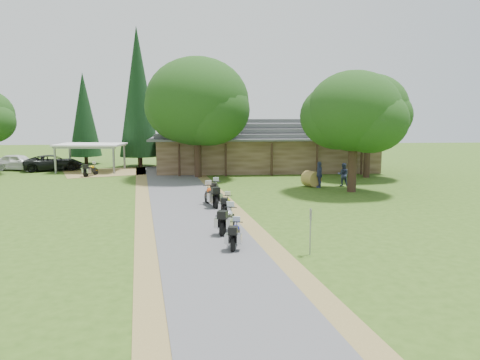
{
  "coord_description": "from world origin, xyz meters",
  "views": [
    {
      "loc": [
        0.24,
        -20.61,
        5.56
      ],
      "look_at": [
        2.24,
        6.19,
        1.6
      ],
      "focal_mm": 35.0,
      "sensor_mm": 36.0,
      "label": 1
    }
  ],
  "objects": [
    {
      "name": "car_dark_suv",
      "position": [
        -14.12,
        24.55,
        1.11
      ],
      "size": [
        4.17,
        6.28,
        2.22
      ],
      "primitive_type": "imported",
      "rotation": [
        0.0,
        0.0,
        1.89
      ],
      "color": "black",
      "rests_on": "ground"
    },
    {
      "name": "person_c",
      "position": [
        8.56,
        12.83,
        1.13
      ],
      "size": [
        0.47,
        0.65,
        2.26
      ],
      "primitive_type": "imported",
      "rotation": [
        0.0,
        0.0,
        4.7
      ],
      "color": "#363C61",
      "rests_on": "ground"
    },
    {
      "name": "driveway",
      "position": [
        -0.5,
        4.0,
        0.0
      ],
      "size": [
        51.95,
        51.95,
        0.0
      ],
      "primitive_type": "plane",
      "rotation": [
        0.0,
        0.0,
        0.14
      ],
      "color": "#49494C",
      "rests_on": "ground"
    },
    {
      "name": "sign_post",
      "position": [
        4.28,
        -3.19,
        0.92
      ],
      "size": [
        0.33,
        0.06,
        1.84
      ],
      "primitive_type": null,
      "color": "gray",
      "rests_on": "ground"
    },
    {
      "name": "motorcycle_row_b",
      "position": [
        1.23,
        0.49,
        0.66
      ],
      "size": [
        1.21,
        2.02,
        1.32
      ],
      "primitive_type": null,
      "rotation": [
        0.0,
        0.0,
        1.24
      ],
      "color": "#B0B3B9",
      "rests_on": "ground"
    },
    {
      "name": "motorcycle_carport_a",
      "position": [
        -9.68,
        20.39,
        0.6
      ],
      "size": [
        1.2,
        1.83,
        1.19
      ],
      "primitive_type": null,
      "rotation": [
        0.0,
        0.0,
        1.17
      ],
      "color": "#C09007",
      "rests_on": "ground"
    },
    {
      "name": "lodge",
      "position": [
        6.0,
        24.0,
        2.45
      ],
      "size": [
        21.4,
        9.4,
        4.9
      ],
      "primitive_type": null,
      "color": "brown",
      "rests_on": "ground"
    },
    {
      "name": "oak_lodge_left",
      "position": [
        -0.39,
        18.94,
        5.15
      ],
      "size": [
        8.63,
        8.63,
        10.29
      ],
      "primitive_type": null,
      "color": "#1B3811",
      "rests_on": "ground"
    },
    {
      "name": "hay_bale",
      "position": [
        8.09,
        13.32,
        0.58
      ],
      "size": [
        1.51,
        1.47,
        1.15
      ],
      "primitive_type": "cylinder",
      "rotation": [
        1.57,
        0.0,
        0.49
      ],
      "color": "olive",
      "rests_on": "ground"
    },
    {
      "name": "motorcycle_row_c",
      "position": [
        1.36,
        4.41,
        0.57
      ],
      "size": [
        0.86,
        1.74,
        1.14
      ],
      "primitive_type": null,
      "rotation": [
        0.0,
        0.0,
        1.37
      ],
      "color": "yellow",
      "rests_on": "ground"
    },
    {
      "name": "oak_driveway",
      "position": [
        10.39,
        10.87,
        4.5
      ],
      "size": [
        6.46,
        6.46,
        9.0
      ],
      "primitive_type": null,
      "color": "#1B3811",
      "rests_on": "ground"
    },
    {
      "name": "motorcycle_row_d",
      "position": [
        0.57,
        6.57,
        0.71
      ],
      "size": [
        1.24,
        2.19,
        1.42
      ],
      "primitive_type": null,
      "rotation": [
        0.0,
        0.0,
        1.86
      ],
      "color": "#CC4510",
      "rests_on": "ground"
    },
    {
      "name": "oak_lodge_right",
      "position": [
        13.86,
        17.81,
        4.78
      ],
      "size": [
        6.48,
        6.48,
        9.55
      ],
      "primitive_type": null,
      "color": "#1B3811",
      "rests_on": "ground"
    },
    {
      "name": "car_white_sedan",
      "position": [
        -17.47,
        24.92,
        0.97
      ],
      "size": [
        3.8,
        6.27,
        1.95
      ],
      "primitive_type": "imported",
      "rotation": [
        0.0,
        0.0,
        1.33
      ],
      "color": "silver",
      "rests_on": "ground"
    },
    {
      "name": "carport",
      "position": [
        -10.41,
        23.7,
        1.28
      ],
      "size": [
        6.33,
        4.58,
        2.57
      ],
      "primitive_type": null,
      "rotation": [
        0.0,
        0.0,
        -0.11
      ],
      "color": "white",
      "rests_on": "ground"
    },
    {
      "name": "person_a",
      "position": [
        10.89,
        12.08,
        0.93
      ],
      "size": [
        0.65,
        0.64,
        1.87
      ],
      "primitive_type": "imported",
      "rotation": [
        0.0,
        0.0,
        3.88
      ],
      "color": "#363C61",
      "rests_on": "ground"
    },
    {
      "name": "cedar_near",
      "position": [
        -6.38,
        27.36,
        6.95
      ],
      "size": [
        4.0,
        4.0,
        13.91
      ],
      "primitive_type": "cone",
      "color": "black",
      "rests_on": "ground"
    },
    {
      "name": "motorcycle_row_e",
      "position": [
        0.84,
        8.72,
        0.66
      ],
      "size": [
        0.88,
        1.99,
        1.31
      ],
      "primitive_type": null,
      "rotation": [
        0.0,
        0.0,
        1.43
      ],
      "color": "black",
      "rests_on": "ground"
    },
    {
      "name": "motorcycle_row_a",
      "position": [
        1.43,
        -1.95,
        0.58
      ],
      "size": [
        0.87,
        1.78,
        1.17
      ],
      "primitive_type": null,
      "rotation": [
        0.0,
        0.0,
        1.38
      ],
      "color": "#11118D",
      "rests_on": "ground"
    },
    {
      "name": "ground",
      "position": [
        0.0,
        0.0,
        0.0
      ],
      "size": [
        120.0,
        120.0,
        0.0
      ],
      "primitive_type": "plane",
      "color": "#2F4E16",
      "rests_on": "ground"
    },
    {
      "name": "person_b",
      "position": [
        10.54,
        13.4,
        1.01
      ],
      "size": [
        0.67,
        0.57,
        2.02
      ],
      "primitive_type": "imported",
      "rotation": [
        0.0,
        0.0,
        2.83
      ],
      "color": "#363C61",
      "rests_on": "ground"
    },
    {
      "name": "cedar_far",
      "position": [
        -12.42,
        29.99,
        4.8
      ],
      "size": [
        3.31,
        3.31,
        9.6
      ],
      "primitive_type": "cone",
      "color": "black",
      "rests_on": "ground"
    }
  ]
}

